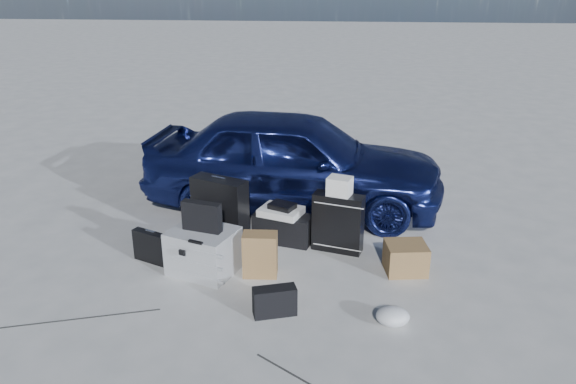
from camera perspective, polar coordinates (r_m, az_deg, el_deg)
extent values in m
plane|color=beige|center=(4.97, -4.68, -10.78)|extent=(60.00, 60.00, 0.00)
imported|color=navy|center=(6.58, 0.60, 3.25)|extent=(3.57, 1.70, 1.18)
cube|color=#A5A7AA|center=(5.33, -8.57, -5.95)|extent=(0.71, 0.64, 0.42)
cube|color=black|center=(5.19, -8.76, -2.47)|extent=(0.38, 0.18, 0.28)
cube|color=black|center=(5.62, -13.67, -5.47)|extent=(0.41, 0.25, 0.32)
cube|color=black|center=(5.71, -6.91, -2.18)|extent=(0.61, 0.41, 0.74)
cube|color=black|center=(5.65, 5.10, -3.14)|extent=(0.53, 0.30, 0.60)
cube|color=white|center=(5.51, 5.27, 0.60)|extent=(0.27, 0.24, 0.18)
cube|color=black|center=(5.87, -0.52, -3.69)|extent=(0.65, 0.39, 0.30)
cube|color=white|center=(5.80, -0.72, -1.98)|extent=(0.50, 0.43, 0.07)
cube|color=black|center=(5.77, -0.59, -1.42)|extent=(0.31, 0.27, 0.05)
cube|color=olive|center=(5.22, -2.85, -6.37)|extent=(0.32, 0.21, 0.42)
cube|color=brown|center=(5.42, 11.86, -6.56)|extent=(0.42, 0.38, 0.28)
ellipsoid|color=silver|center=(4.67, 10.59, -12.30)|extent=(0.28, 0.24, 0.15)
cube|color=black|center=(4.69, -1.37, -11.04)|extent=(0.38, 0.24, 0.25)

